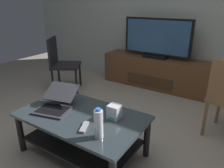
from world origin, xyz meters
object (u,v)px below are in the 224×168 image
object	(u,v)px
router_box	(114,112)
cell_phone	(63,96)
tv_remote	(84,127)
television	(157,39)
media_cabinet	(155,72)
water_bottle_near	(99,124)
laptop	(56,103)
side_chair	(61,62)
coffee_table	(82,127)

from	to	relation	value
router_box	cell_phone	world-z (taller)	router_box
cell_phone	tv_remote	xyz separation A→B (m)	(0.62, -0.37, 0.01)
router_box	television	bearing A→B (deg)	101.68
television	media_cabinet	bearing A→B (deg)	90.00
water_bottle_near	router_box	bearing A→B (deg)	100.20
media_cabinet	water_bottle_near	size ratio (longest dim) A/B	7.19
cell_phone	laptop	bearing A→B (deg)	-49.61
laptop	water_bottle_near	bearing A→B (deg)	-14.56
media_cabinet	side_chair	distance (m)	1.62
cell_phone	router_box	bearing A→B (deg)	1.35
coffee_table	tv_remote	xyz separation A→B (m)	(0.17, -0.16, 0.14)
media_cabinet	laptop	xyz separation A→B (m)	(-0.18, -2.12, 0.23)
coffee_table	media_cabinet	world-z (taller)	media_cabinet
side_chair	laptop	world-z (taller)	side_chair
television	cell_phone	bearing A→B (deg)	-100.29
coffee_table	water_bottle_near	xyz separation A→B (m)	(0.35, -0.20, 0.25)
coffee_table	cell_phone	size ratio (longest dim) A/B	8.49
media_cabinet	side_chair	bearing A→B (deg)	-140.90
media_cabinet	television	bearing A→B (deg)	-90.00
laptop	tv_remote	size ratio (longest dim) A/B	3.06
media_cabinet	side_chair	xyz separation A→B (m)	(-1.25, -1.01, 0.24)
coffee_table	side_chair	world-z (taller)	side_chair
media_cabinet	tv_remote	bearing A→B (deg)	-82.90
side_chair	router_box	bearing A→B (deg)	-30.02
media_cabinet	water_bottle_near	distance (m)	2.35
laptop	water_bottle_near	xyz separation A→B (m)	(0.64, -0.17, 0.06)
router_box	media_cabinet	bearing A→B (deg)	101.56
media_cabinet	cell_phone	bearing A→B (deg)	-100.17
media_cabinet	television	world-z (taller)	television
media_cabinet	tv_remote	distance (m)	2.27
media_cabinet	router_box	world-z (taller)	router_box
side_chair	cell_phone	bearing A→B (deg)	-43.48
television	water_bottle_near	xyz separation A→B (m)	(0.46, -2.26, -0.28)
coffee_table	television	bearing A→B (deg)	93.07
media_cabinet	router_box	size ratio (longest dim) A/B	14.48
coffee_table	television	xyz separation A→B (m)	(-0.11, 2.07, 0.54)
tv_remote	media_cabinet	bearing A→B (deg)	73.05
tv_remote	water_bottle_near	bearing A→B (deg)	-35.43
television	water_bottle_near	bearing A→B (deg)	-78.53
television	water_bottle_near	distance (m)	2.33
side_chair	tv_remote	world-z (taller)	side_chair
coffee_table	side_chair	size ratio (longest dim) A/B	1.34
coffee_table	laptop	xyz separation A→B (m)	(-0.30, -0.03, 0.19)
television	water_bottle_near	world-z (taller)	television
laptop	coffee_table	bearing A→B (deg)	5.65
laptop	water_bottle_near	world-z (taller)	water_bottle_near
media_cabinet	tv_remote	xyz separation A→B (m)	(0.28, -2.25, 0.18)
coffee_table	water_bottle_near	size ratio (longest dim) A/B	4.68
television	router_box	size ratio (longest dim) A/B	9.13
coffee_table	laptop	bearing A→B (deg)	-174.35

